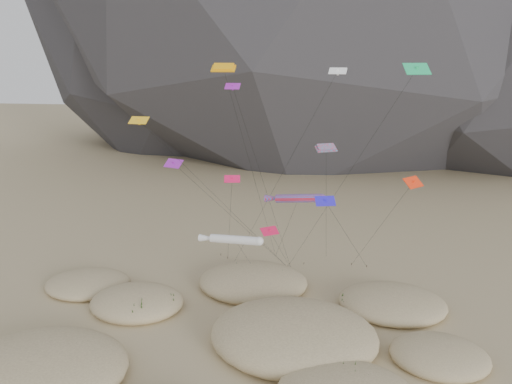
% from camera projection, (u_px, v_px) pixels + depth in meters
% --- Properties ---
extents(ground, '(500.00, 500.00, 0.00)m').
position_uv_depth(ground, '(243.00, 356.00, 47.89)').
color(ground, '#CCB789').
rests_on(ground, ground).
extents(dunes, '(50.18, 37.25, 4.46)m').
position_uv_depth(dunes, '(233.00, 334.00, 50.34)').
color(dunes, '#CCB789').
rests_on(dunes, ground).
extents(dune_grass, '(42.10, 28.15, 1.57)m').
position_uv_depth(dune_grass, '(233.00, 327.00, 51.43)').
color(dune_grass, black).
rests_on(dune_grass, ground).
extents(kite_stakes, '(20.78, 3.38, 0.30)m').
position_uv_depth(kite_stakes, '(285.00, 263.00, 69.37)').
color(kite_stakes, '#3F2D1E').
rests_on(kite_stakes, ground).
extents(rainbow_tube_kite, '(7.16, 13.75, 13.17)m').
position_uv_depth(rainbow_tube_kite, '(297.00, 198.00, 56.32)').
color(rainbow_tube_kite, red).
rests_on(rainbow_tube_kite, ground).
extents(white_tube_kite, '(7.51, 13.22, 9.49)m').
position_uv_depth(white_tube_kite, '(232.00, 240.00, 53.82)').
color(white_tube_kite, silver).
rests_on(white_tube_kite, ground).
extents(orange_parafoil, '(5.90, 13.09, 27.18)m').
position_uv_depth(orange_parafoil, '(224.00, 70.00, 55.79)').
color(orange_parafoil, orange).
rests_on(orange_parafoil, ground).
extents(multi_parafoil, '(2.66, 12.13, 18.26)m').
position_uv_depth(multi_parafoil, '(326.00, 149.00, 57.02)').
color(multi_parafoil, red).
rests_on(multi_parafoil, ground).
extents(delta_kites, '(30.93, 17.74, 27.18)m').
position_uv_depth(delta_kites, '(292.00, 147.00, 53.44)').
color(delta_kites, gold).
rests_on(delta_kites, ground).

